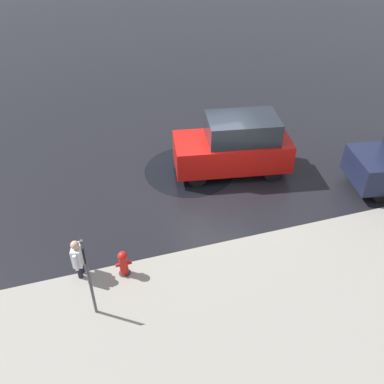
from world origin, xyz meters
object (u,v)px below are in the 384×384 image
(fire_hydrant, at_px, (124,264))
(sign_post, at_px, (87,268))
(moving_hatchback, at_px, (235,146))
(pedestrian, at_px, (78,257))

(fire_hydrant, height_order, sign_post, sign_post)
(moving_hatchback, distance_m, fire_hydrant, 5.83)
(moving_hatchback, distance_m, pedestrian, 6.53)
(moving_hatchback, height_order, pedestrian, moving_hatchback)
(pedestrian, bearing_deg, sign_post, 100.12)
(pedestrian, relative_size, sign_post, 0.51)
(fire_hydrant, relative_size, sign_post, 0.33)
(fire_hydrant, xyz_separation_m, pedestrian, (1.10, -0.29, 0.28))
(moving_hatchback, distance_m, sign_post, 7.13)
(fire_hydrant, relative_size, pedestrian, 0.66)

